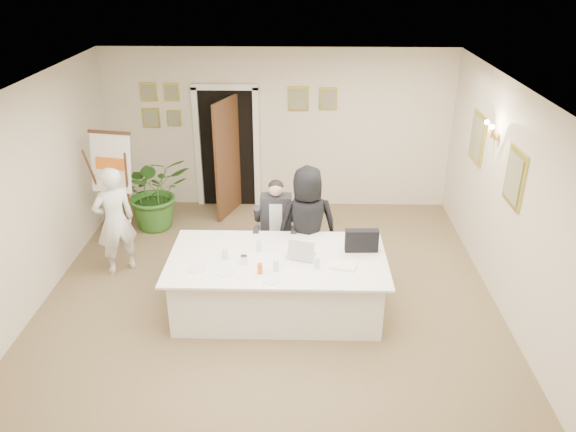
# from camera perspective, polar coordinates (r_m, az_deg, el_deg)

# --- Properties ---
(floor) EXTENTS (7.00, 7.00, 0.00)m
(floor) POSITION_cam_1_polar(r_m,az_deg,el_deg) (7.31, -2.06, -9.94)
(floor) COLOR brown
(floor) RESTS_ON ground
(ceiling) EXTENTS (6.00, 7.00, 0.02)m
(ceiling) POSITION_cam_1_polar(r_m,az_deg,el_deg) (6.13, -2.47, 11.92)
(ceiling) COLOR white
(ceiling) RESTS_ON wall_back
(wall_back) EXTENTS (6.00, 0.10, 2.80)m
(wall_back) POSITION_cam_1_polar(r_m,az_deg,el_deg) (9.87, -1.00, 8.76)
(wall_back) COLOR #E9E4C5
(wall_back) RESTS_ON floor
(wall_left) EXTENTS (0.10, 7.00, 2.80)m
(wall_left) POSITION_cam_1_polar(r_m,az_deg,el_deg) (7.42, -26.05, 0.27)
(wall_left) COLOR #E9E4C5
(wall_left) RESTS_ON floor
(wall_right) EXTENTS (0.10, 7.00, 2.80)m
(wall_right) POSITION_cam_1_polar(r_m,az_deg,el_deg) (7.08, 22.77, -0.25)
(wall_right) COLOR #E9E4C5
(wall_right) RESTS_ON floor
(doorway) EXTENTS (1.14, 0.86, 2.20)m
(doorway) POSITION_cam_1_polar(r_m,az_deg,el_deg) (9.89, -6.17, 6.47)
(doorway) COLOR black
(doorway) RESTS_ON floor
(pictures_back_wall) EXTENTS (3.40, 0.06, 0.80)m
(pictures_back_wall) POSITION_cam_1_polar(r_m,az_deg,el_deg) (9.79, -5.80, 11.22)
(pictures_back_wall) COLOR gold
(pictures_back_wall) RESTS_ON wall_back
(pictures_right_wall) EXTENTS (0.06, 2.20, 0.80)m
(pictures_right_wall) POSITION_cam_1_polar(r_m,az_deg,el_deg) (7.99, 20.17, 5.75)
(pictures_right_wall) COLOR gold
(pictures_right_wall) RESTS_ON wall_right
(wall_sconce) EXTENTS (0.20, 0.30, 0.24)m
(wall_sconce) POSITION_cam_1_polar(r_m,az_deg,el_deg) (7.87, 20.06, 8.17)
(wall_sconce) COLOR gold
(wall_sconce) RESTS_ON wall_right
(conference_table) EXTENTS (2.71, 1.44, 0.78)m
(conference_table) POSITION_cam_1_polar(r_m,az_deg,el_deg) (7.18, -1.06, -6.88)
(conference_table) COLOR white
(conference_table) RESTS_ON floor
(seated_man) EXTENTS (0.71, 0.74, 1.38)m
(seated_man) POSITION_cam_1_polar(r_m,az_deg,el_deg) (7.96, -1.22, -0.98)
(seated_man) COLOR black
(seated_man) RESTS_ON floor
(flip_chart) EXTENTS (0.65, 0.45, 1.80)m
(flip_chart) POSITION_cam_1_polar(r_m,az_deg,el_deg) (9.05, -16.84, 2.22)
(flip_chart) COLOR #372311
(flip_chart) RESTS_ON floor
(standing_man) EXTENTS (0.69, 0.65, 1.59)m
(standing_man) POSITION_cam_1_polar(r_m,az_deg,el_deg) (8.23, -17.18, -0.48)
(standing_man) COLOR white
(standing_man) RESTS_ON floor
(standing_woman) EXTENTS (0.88, 0.64, 1.67)m
(standing_woman) POSITION_cam_1_polar(r_m,az_deg,el_deg) (7.65, 1.98, -0.95)
(standing_woman) COLOR black
(standing_woman) RESTS_ON floor
(potted_palm) EXTENTS (1.44, 1.36, 1.27)m
(potted_palm) POSITION_cam_1_polar(r_m,az_deg,el_deg) (9.49, -13.38, 2.45)
(potted_palm) COLOR #2F6421
(potted_palm) RESTS_ON floor
(laptop) EXTENTS (0.42, 0.43, 0.28)m
(laptop) POSITION_cam_1_polar(r_m,az_deg,el_deg) (6.95, 1.32, -3.07)
(laptop) COLOR #B7BABC
(laptop) RESTS_ON conference_table
(laptop_bag) EXTENTS (0.42, 0.13, 0.29)m
(laptop_bag) POSITION_cam_1_polar(r_m,az_deg,el_deg) (7.12, 7.49, -2.49)
(laptop_bag) COLOR black
(laptop_bag) RESTS_ON conference_table
(paper_stack) EXTENTS (0.35, 0.28, 0.03)m
(paper_stack) POSITION_cam_1_polar(r_m,az_deg,el_deg) (6.81, 5.63, -5.03)
(paper_stack) COLOR white
(paper_stack) RESTS_ON conference_table
(plate_left) EXTENTS (0.23, 0.23, 0.01)m
(plate_left) POSITION_cam_1_polar(r_m,az_deg,el_deg) (6.82, -9.17, -5.29)
(plate_left) COLOR white
(plate_left) RESTS_ON conference_table
(plate_mid) EXTENTS (0.26, 0.26, 0.01)m
(plate_mid) POSITION_cam_1_polar(r_m,az_deg,el_deg) (6.72, -6.39, -5.64)
(plate_mid) COLOR white
(plate_mid) RESTS_ON conference_table
(plate_near) EXTENTS (0.24, 0.24, 0.01)m
(plate_near) POSITION_cam_1_polar(r_m,az_deg,el_deg) (6.54, -1.64, -6.40)
(plate_near) COLOR white
(plate_near) RESTS_ON conference_table
(glass_a) EXTENTS (0.08, 0.08, 0.14)m
(glass_a) POSITION_cam_1_polar(r_m,az_deg,el_deg) (6.96, -6.41, -3.84)
(glass_a) COLOR silver
(glass_a) RESTS_ON conference_table
(glass_b) EXTENTS (0.08, 0.08, 0.14)m
(glass_b) POSITION_cam_1_polar(r_m,az_deg,el_deg) (6.68, -1.23, -5.04)
(glass_b) COLOR silver
(glass_b) RESTS_ON conference_table
(glass_c) EXTENTS (0.07, 0.07, 0.14)m
(glass_c) POSITION_cam_1_polar(r_m,az_deg,el_deg) (6.73, 2.97, -4.80)
(glass_c) COLOR silver
(glass_c) RESTS_ON conference_table
(glass_d) EXTENTS (0.08, 0.08, 0.14)m
(glass_d) POSITION_cam_1_polar(r_m,az_deg,el_deg) (7.12, -3.02, -3.02)
(glass_d) COLOR silver
(glass_d) RESTS_ON conference_table
(oj_glass) EXTENTS (0.07, 0.07, 0.13)m
(oj_glass) POSITION_cam_1_polar(r_m,az_deg,el_deg) (6.63, -2.87, -5.35)
(oj_glass) COLOR #E85C13
(oj_glass) RESTS_ON conference_table
(steel_jug) EXTENTS (0.09, 0.09, 0.11)m
(steel_jug) POSITION_cam_1_polar(r_m,az_deg,el_deg) (6.84, -4.50, -4.46)
(steel_jug) COLOR silver
(steel_jug) RESTS_ON conference_table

